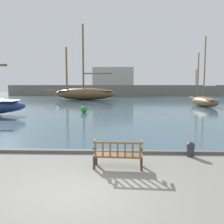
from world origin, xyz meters
TOP-DOWN VIEW (x-y plane):
  - ground_plane at (0.00, 0.00)m, footprint 160.00×160.00m
  - harbor_water at (0.00, 44.00)m, footprint 100.00×80.00m
  - quay_edge_kerb at (0.00, 3.85)m, footprint 40.00×0.30m
  - park_bench at (0.93, 2.03)m, footprint 1.63×0.61m
  - sailboat_mid_starboard at (11.40, 25.37)m, footprint 2.35×7.88m
  - sailboat_nearest_starboard at (-5.39, 38.84)m, footprint 12.91×3.54m
  - mooring_bollard at (3.69, 3.46)m, footprint 0.32×0.32m
  - channel_buoy at (-2.51, 17.90)m, footprint 0.65×0.65m
  - far_breakwater at (0.00, 57.62)m, footprint 54.81×2.40m

SIDE VIEW (x-z plane):
  - ground_plane at x=0.00m, z-range 0.00..0.00m
  - harbor_water at x=0.00m, z-range 0.00..0.08m
  - quay_edge_kerb at x=0.00m, z-range 0.00..0.12m
  - mooring_bollard at x=3.69m, z-range 0.02..0.60m
  - channel_buoy at x=-2.51m, z-range -0.26..1.08m
  - park_bench at x=0.93m, z-range 0.01..0.93m
  - sailboat_mid_starboard at x=11.40m, z-range -3.47..5.08m
  - sailboat_nearest_starboard at x=-5.39m, z-range -5.33..7.97m
  - far_breakwater at x=0.00m, z-range -1.48..5.74m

